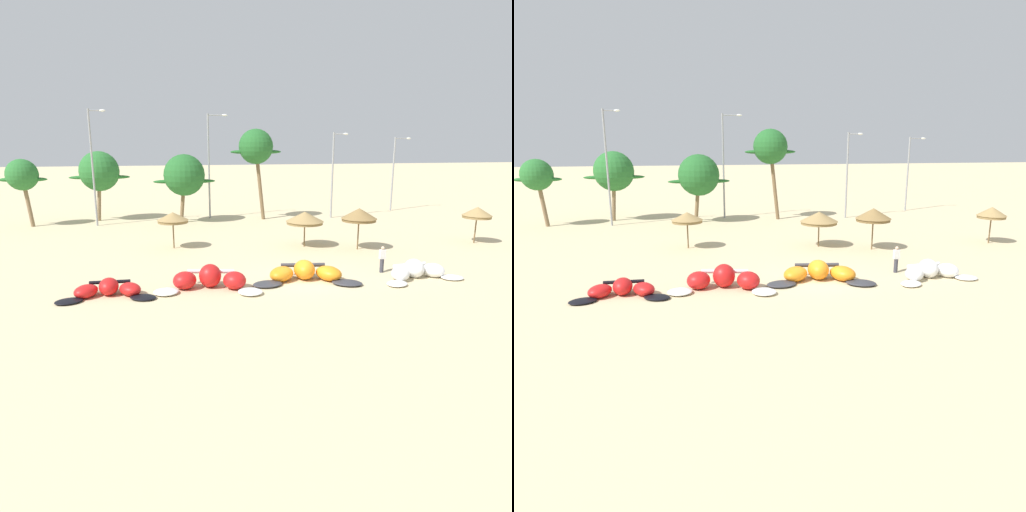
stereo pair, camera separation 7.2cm
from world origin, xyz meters
The scene contains 18 objects.
ground_plane centered at (0.00, 0.00, 0.00)m, with size 260.00×260.00×0.00m, color beige.
kite_far_left centered at (-10.63, -0.99, 0.34)m, with size 5.19×2.45×0.88m.
kite_left centered at (-5.41, -0.74, 0.49)m, with size 5.93×3.29×1.27m.
kite_left_of_center centered at (0.08, -0.26, 0.42)m, with size 6.36×3.39×1.10m.
kite_center centered at (6.53, -1.13, 0.42)m, with size 5.22×2.73×1.10m.
beach_umbrella_near_van centered at (-7.11, 9.45, 2.30)m, with size 2.32×2.32×2.69m.
beach_umbrella_middle centered at (2.56, 8.17, 2.19)m, with size 2.83×2.83×2.65m.
beach_umbrella_near_palms centered at (6.13, 6.52, 2.57)m, with size 2.58×2.58×3.04m.
beach_umbrella_outermost centered at (15.96, 6.86, 2.40)m, with size 2.20×2.20×2.83m.
person_near_kites centered at (5.12, 0.48, 0.82)m, with size 0.36×0.24×1.62m.
palm_leftmost centered at (-20.27, 21.04, 4.69)m, with size 4.27×2.84×6.19m.
palm_left centered at (-13.85, 23.26, 4.83)m, with size 5.80×3.86×6.81m.
palm_left_of_gap centered at (-5.73, 20.61, 4.54)m, with size 5.91×3.94×6.55m.
palm_center_left centered at (1.34, 21.09, 7.12)m, with size 5.10×3.40×8.91m.
lamppost_west centered at (-13.90, 20.37, 5.79)m, with size 1.60×0.24×10.53m.
lamppost_west_center centered at (-3.01, 22.78, 5.76)m, with size 2.05×0.24×10.37m.
lamppost_east_center centered at (9.28, 20.60, 4.80)m, with size 1.61×0.24×8.58m.
lamppost_east centered at (17.83, 24.23, 4.63)m, with size 1.95×0.24×8.17m.
Camera 1 is at (-7.46, -24.53, 7.75)m, focal length 32.40 mm.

